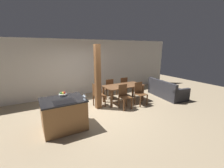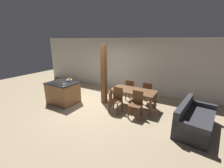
% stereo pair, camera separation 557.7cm
% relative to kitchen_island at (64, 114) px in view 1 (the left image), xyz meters
% --- Properties ---
extents(ground_plane, '(16.00, 16.00, 0.00)m').
position_rel_kitchen_island_xyz_m(ground_plane, '(1.40, 0.50, -0.45)').
color(ground_plane, '#9E896B').
extents(wall_back, '(11.20, 0.08, 2.70)m').
position_rel_kitchen_island_xyz_m(wall_back, '(1.40, 2.97, 0.90)').
color(wall_back, silver).
rests_on(wall_back, ground_plane).
extents(kitchen_island, '(1.20, 0.96, 0.91)m').
position_rel_kitchen_island_xyz_m(kitchen_island, '(0.00, 0.00, 0.00)').
color(kitchen_island, olive).
rests_on(kitchen_island, ground_plane).
extents(fruit_bowl, '(0.23, 0.23, 0.11)m').
position_rel_kitchen_island_xyz_m(fruit_bowl, '(0.08, 0.34, 0.50)').
color(fruit_bowl, silver).
rests_on(fruit_bowl, kitchen_island).
extents(wine_glass_near, '(0.07, 0.07, 0.16)m').
position_rel_kitchen_island_xyz_m(wine_glass_near, '(0.52, -0.40, 0.58)').
color(wine_glass_near, silver).
rests_on(wine_glass_near, kitchen_island).
extents(wine_glass_middle, '(0.07, 0.07, 0.16)m').
position_rel_kitchen_island_xyz_m(wine_glass_middle, '(0.52, -0.31, 0.58)').
color(wine_glass_middle, silver).
rests_on(wine_glass_middle, kitchen_island).
extents(dining_table, '(1.72, 0.84, 0.73)m').
position_rel_kitchen_island_xyz_m(dining_table, '(2.76, 1.04, 0.18)').
color(dining_table, brown).
rests_on(dining_table, ground_plane).
extents(dining_chair_near_left, '(0.40, 0.40, 0.93)m').
position_rel_kitchen_island_xyz_m(dining_chair_near_left, '(2.37, 0.40, 0.04)').
color(dining_chair_near_left, brown).
rests_on(dining_chair_near_left, ground_plane).
extents(dining_chair_near_right, '(0.40, 0.40, 0.93)m').
position_rel_kitchen_island_xyz_m(dining_chair_near_right, '(3.15, 0.40, 0.04)').
color(dining_chair_near_right, brown).
rests_on(dining_chair_near_right, ground_plane).
extents(dining_chair_far_left, '(0.40, 0.40, 0.93)m').
position_rel_kitchen_island_xyz_m(dining_chair_far_left, '(2.37, 1.69, 0.04)').
color(dining_chair_far_left, brown).
rests_on(dining_chair_far_left, ground_plane).
extents(dining_chair_far_right, '(0.40, 0.40, 0.93)m').
position_rel_kitchen_island_xyz_m(dining_chair_far_right, '(3.15, 1.69, 0.04)').
color(dining_chair_far_right, brown).
rests_on(dining_chair_far_right, ground_plane).
extents(dining_chair_head_end, '(0.40, 0.40, 0.93)m').
position_rel_kitchen_island_xyz_m(dining_chair_head_end, '(1.53, 1.04, 0.04)').
color(dining_chair_head_end, brown).
rests_on(dining_chair_head_end, ground_plane).
extents(couch, '(1.11, 1.94, 0.81)m').
position_rel_kitchen_island_xyz_m(couch, '(4.94, 0.56, -0.17)').
color(couch, '#2D2D33').
rests_on(couch, ground_plane).
extents(timber_post, '(0.20, 0.20, 2.44)m').
position_rel_kitchen_island_xyz_m(timber_post, '(1.49, 0.90, 0.77)').
color(timber_post, brown).
rests_on(timber_post, ground_plane).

